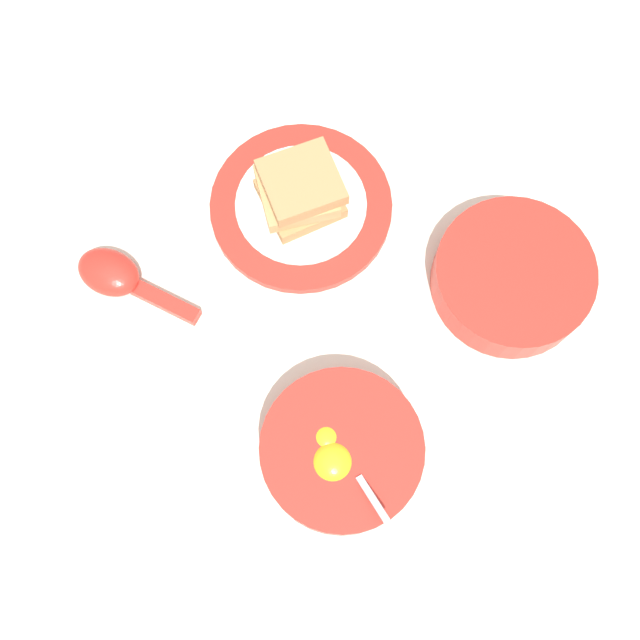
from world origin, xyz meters
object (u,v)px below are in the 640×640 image
(egg_bowl, at_px, (341,451))
(toast_sandwich, at_px, (300,191))
(soup_spoon, at_px, (117,276))
(congee_bowl, at_px, (512,277))
(toast_plate, at_px, (301,206))

(egg_bowl, bearing_deg, toast_sandwich, -126.11)
(egg_bowl, bearing_deg, soup_spoon, -83.07)
(soup_spoon, height_order, congee_bowl, congee_bowl)
(toast_sandwich, relative_size, soup_spoon, 0.75)
(toast_plate, height_order, toast_sandwich, toast_sandwich)
(toast_sandwich, xyz_separation_m, soup_spoon, (0.21, -0.08, -0.03))
(soup_spoon, bearing_deg, toast_sandwich, 159.56)
(toast_plate, bearing_deg, congee_bowl, 113.15)
(soup_spoon, bearing_deg, congee_bowl, 134.54)
(soup_spoon, distance_m, congee_bowl, 0.44)
(toast_sandwich, bearing_deg, egg_bowl, 53.89)
(toast_plate, height_order, congee_bowl, congee_bowl)
(toast_sandwich, distance_m, soup_spoon, 0.23)
(toast_sandwich, bearing_deg, congee_bowl, 112.63)
(egg_bowl, height_order, soup_spoon, egg_bowl)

